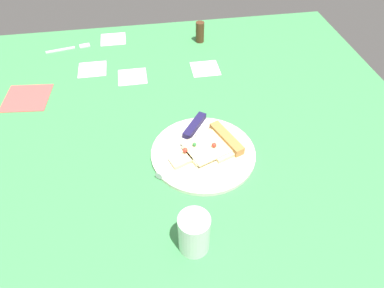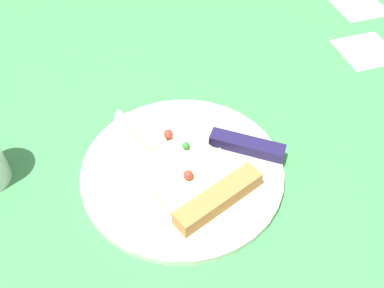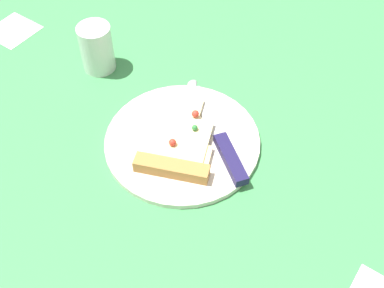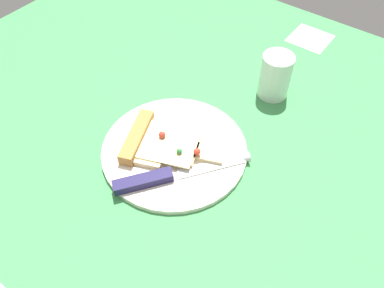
{
  "view_description": "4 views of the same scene",
  "coord_description": "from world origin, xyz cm",
  "px_view_note": "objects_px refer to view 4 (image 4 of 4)",
  "views": [
    {
      "loc": [
        -9.97,
        -66.8,
        64.3
      ],
      "look_at": [
        0.2,
        -5.58,
        2.07
      ],
      "focal_mm": 32.75,
      "sensor_mm": 36.0,
      "label": 1
    },
    {
      "loc": [
        36.83,
        -16.92,
        45.25
      ],
      "look_at": [
        -0.19,
        -5.47,
        1.89
      ],
      "focal_mm": 41.1,
      "sensor_mm": 36.0,
      "label": 2
    },
    {
      "loc": [
        44.46,
        23.47,
        63.63
      ],
      "look_at": [
        3.71,
        -4.98,
        2.7
      ],
      "focal_mm": 45.39,
      "sensor_mm": 36.0,
      "label": 3
    },
    {
      "loc": [
        -26.6,
        26.53,
        55.14
      ],
      "look_at": [
        -0.1,
        -9.24,
        2.71
      ],
      "focal_mm": 36.68,
      "sensor_mm": 36.0,
      "label": 4
    }
  ],
  "objects_px": {
    "plate": "(174,150)",
    "pizza_slice": "(160,143)",
    "knife": "(170,175)",
    "drinking_glass": "(275,76)"
  },
  "relations": [
    {
      "from": "plate",
      "to": "pizza_slice",
      "type": "xyz_separation_m",
      "value": [
        0.02,
        0.01,
        0.01
      ]
    },
    {
      "from": "pizza_slice",
      "to": "knife",
      "type": "xyz_separation_m",
      "value": [
        -0.06,
        0.04,
        -0.0
      ]
    },
    {
      "from": "knife",
      "to": "drinking_glass",
      "type": "relative_size",
      "value": 2.22
    },
    {
      "from": "plate",
      "to": "pizza_slice",
      "type": "height_order",
      "value": "pizza_slice"
    },
    {
      "from": "pizza_slice",
      "to": "drinking_glass",
      "type": "bearing_deg",
      "value": 138.94
    },
    {
      "from": "plate",
      "to": "pizza_slice",
      "type": "bearing_deg",
      "value": 21.91
    },
    {
      "from": "pizza_slice",
      "to": "drinking_glass",
      "type": "height_order",
      "value": "drinking_glass"
    },
    {
      "from": "pizza_slice",
      "to": "knife",
      "type": "height_order",
      "value": "pizza_slice"
    },
    {
      "from": "knife",
      "to": "drinking_glass",
      "type": "xyz_separation_m",
      "value": [
        -0.03,
        -0.3,
        0.03
      ]
    },
    {
      "from": "plate",
      "to": "knife",
      "type": "height_order",
      "value": "knife"
    }
  ]
}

